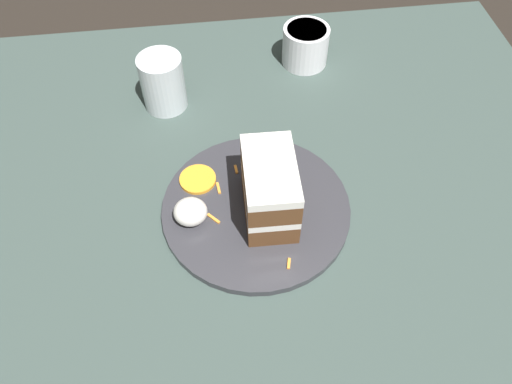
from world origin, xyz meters
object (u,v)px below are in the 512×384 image
at_px(cream_dollop, 190,212).
at_px(drinking_glass, 163,86).
at_px(coffee_mug, 305,44).
at_px(plate, 256,208).
at_px(cake_slice, 270,189).
at_px(orange_garnish, 198,179).

height_order(cream_dollop, drinking_glass, drinking_glass).
bearing_deg(coffee_mug, drinking_glass, -162.20).
distance_m(drinking_glass, coffee_mug, 0.28).
height_order(plate, coffee_mug, coffee_mug).
relative_size(cream_dollop, drinking_glass, 0.49).
distance_m(cake_slice, drinking_glass, 0.30).
xyz_separation_m(cake_slice, orange_garnish, (-0.10, 0.07, -0.05)).
relative_size(cake_slice, coffee_mug, 1.47).
xyz_separation_m(cream_dollop, drinking_glass, (-0.03, 0.26, 0.01)).
bearing_deg(cream_dollop, cake_slice, 2.12).
relative_size(orange_garnish, coffee_mug, 0.65).
bearing_deg(drinking_glass, cake_slice, -60.79).
xyz_separation_m(plate, coffee_mug, (0.14, 0.33, 0.03)).
relative_size(orange_garnish, drinking_glass, 0.57).
height_order(plate, drinking_glass, drinking_glass).
bearing_deg(drinking_glass, cream_dollop, -83.13).
height_order(orange_garnish, coffee_mug, coffee_mug).
height_order(orange_garnish, drinking_glass, drinking_glass).
distance_m(orange_garnish, drinking_glass, 0.20).
xyz_separation_m(cream_dollop, orange_garnish, (0.01, 0.07, -0.02)).
bearing_deg(orange_garnish, drinking_glass, 103.16).
bearing_deg(plate, coffee_mug, 67.81).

